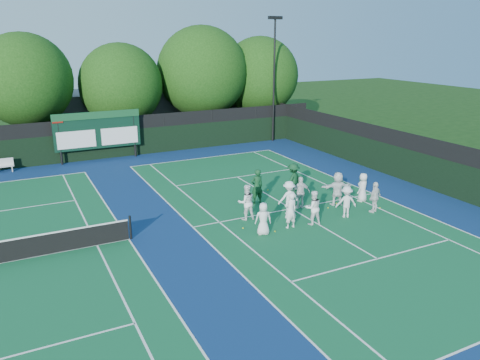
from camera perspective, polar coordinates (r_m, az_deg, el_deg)
name	(u,v)px	position (r m, az deg, el deg)	size (l,w,h in m)	color
ground	(302,215)	(23.74, 7.60, -4.27)	(120.00, 120.00, 0.00)	#14330E
court_apron	(182,229)	(22.03, -7.03, -5.98)	(34.00, 32.00, 0.01)	navy
near_court	(292,209)	(24.51, 6.30, -3.50)	(11.05, 23.85, 0.01)	#125730
back_fence	(112,140)	(35.55, -15.38, 4.77)	(34.00, 0.08, 3.00)	black
divider_fence_right	(420,164)	(29.78, 21.13, 1.89)	(0.08, 32.00, 3.00)	black
scoreboard	(97,131)	(34.82, -16.98, 5.78)	(6.00, 0.21, 3.55)	black
clubhouse	(137,112)	(43.99, -12.47, 8.11)	(18.00, 6.00, 4.00)	#5B5A60
light_pole_right	(274,65)	(39.46, 4.20, 13.76)	(1.20, 0.30, 10.12)	black
bench	(2,165)	(34.52, -27.03, 1.63)	(1.44, 0.42, 0.90)	silver
tree_b	(28,82)	(37.92, -24.48, 10.77)	(6.75, 6.75, 8.94)	black
tree_c	(123,87)	(38.89, -14.11, 10.94)	(6.51, 6.51, 8.17)	black
tree_d	(204,74)	(40.90, -4.46, 12.76)	(7.64, 7.64, 9.53)	black
tree_e	(261,78)	(43.36, 2.55, 12.37)	(6.91, 6.91, 8.64)	black
tennis_ball_0	(275,231)	(21.62, 4.27, -6.27)	(0.07, 0.07, 0.07)	#D0D619
tennis_ball_1	(337,204)	(25.55, 11.68, -2.83)	(0.07, 0.07, 0.07)	#D0D619
tennis_ball_2	(328,208)	(24.85, 10.68, -3.35)	(0.07, 0.07, 0.07)	#D0D619
tennis_ball_3	(243,228)	(21.91, 0.37, -5.89)	(0.07, 0.07, 0.07)	#D0D619
tennis_ball_4	(268,190)	(27.23, 3.43, -1.24)	(0.07, 0.07, 0.07)	#D0D619
tennis_ball_5	(380,208)	(25.48, 16.69, -3.27)	(0.07, 0.07, 0.07)	#D0D619
player_front_0	(263,219)	(21.07, 2.85, -4.74)	(0.74, 0.48, 1.52)	silver
player_front_1	(291,210)	(21.85, 6.18, -3.72)	(0.63, 0.41, 1.73)	white
player_front_2	(313,208)	(22.42, 8.90, -3.34)	(0.81, 0.63, 1.68)	white
player_front_3	(346,202)	(23.61, 12.83, -2.61)	(1.03, 0.59, 1.60)	silver
player_front_4	(375,197)	(24.61, 16.13, -2.03)	(0.95, 0.39, 1.62)	silver
player_back_0	(246,202)	(22.71, 0.77, -2.72)	(0.86, 0.67, 1.78)	white
player_back_1	(289,198)	(23.57, 5.97, -2.15)	(1.11, 0.64, 1.71)	white
player_back_2	(301,193)	(24.40, 7.40, -1.52)	(1.00, 0.42, 1.71)	silver
player_back_3	(337,189)	(25.18, 11.79, -1.03)	(1.69, 0.54, 1.82)	white
player_back_4	(363,187)	(26.08, 14.74, -0.87)	(0.77, 0.50, 1.58)	silver
coach_left	(257,187)	(24.84, 2.08, -0.80)	(0.70, 0.46, 1.92)	#103C1D
coach_right	(293,180)	(26.07, 6.48, -0.02)	(1.24, 0.71, 1.92)	#103B1E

